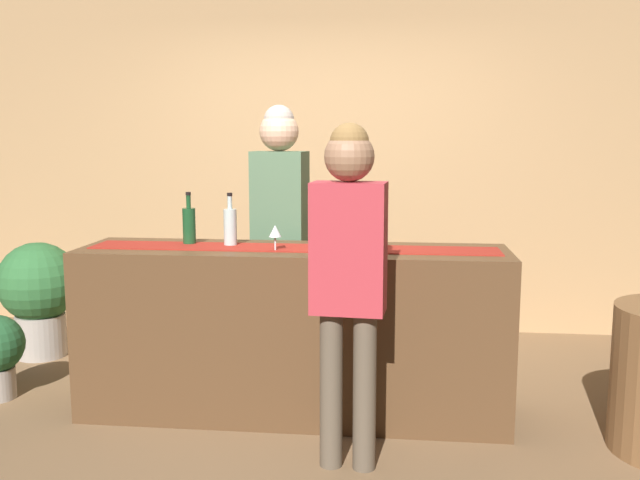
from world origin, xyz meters
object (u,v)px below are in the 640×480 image
at_px(wine_glass_near_customer, 379,234).
at_px(wine_bottle_green, 189,225).
at_px(bartender, 280,211).
at_px(potted_plant_tall, 39,291).
at_px(wine_glass_mid_counter, 275,232).
at_px(customer_sipping, 349,261).
at_px(wine_bottle_clear, 230,226).

bearing_deg(wine_glass_near_customer, wine_bottle_green, 170.35).
relative_size(bartender, potted_plant_tall, 2.13).
height_order(wine_glass_near_customer, wine_glass_mid_counter, same).
height_order(wine_bottle_green, customer_sipping, customer_sipping).
relative_size(wine_bottle_clear, wine_glass_near_customer, 2.10).
xyz_separation_m(wine_bottle_green, bartender, (0.44, 0.50, 0.04)).
relative_size(wine_bottle_clear, wine_glass_mid_counter, 2.10).
bearing_deg(wine_bottle_clear, bartender, 69.51).
bearing_deg(customer_sipping, potted_plant_tall, 152.17).
bearing_deg(wine_glass_mid_counter, wine_bottle_clear, 151.20).
bearing_deg(potted_plant_tall, wine_bottle_clear, -26.04).
xyz_separation_m(wine_glass_near_customer, customer_sipping, (-0.12, -0.53, -0.06)).
bearing_deg(potted_plant_tall, wine_bottle_green, -29.17).
height_order(wine_bottle_clear, wine_glass_mid_counter, wine_bottle_clear).
relative_size(wine_glass_mid_counter, customer_sipping, 0.09).
distance_m(wine_glass_near_customer, wine_glass_mid_counter, 0.56).
bearing_deg(potted_plant_tall, wine_glass_near_customer, -21.04).
xyz_separation_m(bartender, customer_sipping, (0.53, -1.21, -0.10)).
xyz_separation_m(wine_bottle_green, potted_plant_tall, (-1.35, 0.75, -0.59)).
bearing_deg(customer_sipping, wine_glass_mid_counter, 133.92).
relative_size(wine_bottle_clear, potted_plant_tall, 0.37).
bearing_deg(wine_glass_mid_counter, potted_plant_tall, 153.54).
bearing_deg(bartender, wine_bottle_green, 56.41).
xyz_separation_m(wine_bottle_green, wine_glass_near_customer, (1.09, -0.19, -0.01)).
xyz_separation_m(wine_bottle_clear, potted_plant_tall, (-1.60, 0.78, -0.59)).
height_order(wine_bottle_clear, wine_glass_near_customer, wine_bottle_clear).
relative_size(wine_bottle_green, wine_glass_mid_counter, 2.10).
height_order(wine_bottle_green, potted_plant_tall, wine_bottle_green).
height_order(wine_glass_mid_counter, customer_sipping, customer_sipping).
height_order(wine_bottle_clear, potted_plant_tall, wine_bottle_clear).
relative_size(wine_glass_near_customer, customer_sipping, 0.09).
bearing_deg(wine_bottle_green, potted_plant_tall, 150.83).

